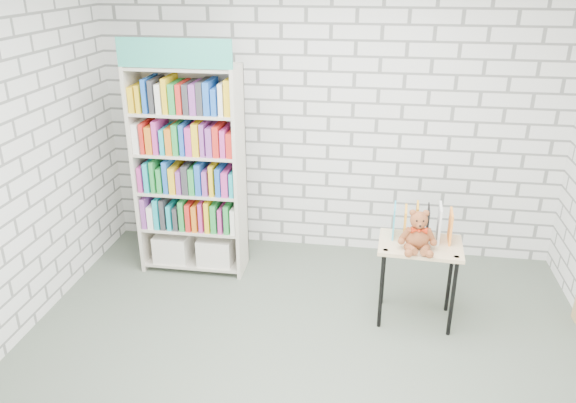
# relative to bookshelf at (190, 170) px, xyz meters

# --- Properties ---
(ground) EXTENTS (4.50, 4.50, 0.00)m
(ground) POSITION_rel_bookshelf_xyz_m (1.22, -1.36, -1.01)
(ground) COLOR #505B4C
(ground) RESTS_ON ground
(room_shell) EXTENTS (4.52, 4.02, 2.81)m
(room_shell) POSITION_rel_bookshelf_xyz_m (1.22, -1.36, 0.77)
(room_shell) COLOR silver
(room_shell) RESTS_ON ground
(bookshelf) EXTENTS (0.99, 0.38, 2.21)m
(bookshelf) POSITION_rel_bookshelf_xyz_m (0.00, 0.00, 0.00)
(bookshelf) COLOR beige
(bookshelf) RESTS_ON ground
(display_table) EXTENTS (0.68, 0.49, 0.71)m
(display_table) POSITION_rel_bookshelf_xyz_m (2.08, -0.58, -0.40)
(display_table) COLOR tan
(display_table) RESTS_ON ground
(table_books) EXTENTS (0.47, 0.23, 0.27)m
(table_books) POSITION_rel_bookshelf_xyz_m (2.09, -0.48, -0.17)
(table_books) COLOR #2BA0BA
(table_books) RESTS_ON display_table
(teddy_bear) EXTENTS (0.30, 0.28, 0.32)m
(teddy_bear) POSITION_rel_bookshelf_xyz_m (2.05, -0.68, -0.17)
(teddy_bear) COLOR brown
(teddy_bear) RESTS_ON display_table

